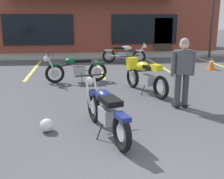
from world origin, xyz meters
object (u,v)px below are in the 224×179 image
motorcycle_blue_standard (76,69)px  person_by_back_row (183,69)px  motorcycle_black_cruiser (144,74)px  traffic_cone (212,63)px  motorcycle_red_sportbike (124,54)px  helmet_on_pavement (47,125)px  motorcycle_foreground_classic (106,111)px

motorcycle_blue_standard → person_by_back_row: size_ratio=1.26×
motorcycle_black_cruiser → traffic_cone: bearing=41.0°
motorcycle_red_sportbike → motorcycle_black_cruiser: 5.28m
helmet_on_pavement → traffic_cone: traffic_cone is taller
motorcycle_foreground_classic → motorcycle_black_cruiser: (1.41, 2.87, 0.07)m
motorcycle_black_cruiser → motorcycle_foreground_classic: bearing=-116.1°
motorcycle_foreground_classic → helmet_on_pavement: bearing=167.3°
motorcycle_red_sportbike → traffic_cone: bearing=-31.2°
traffic_cone → motorcycle_blue_standard: bearing=-163.6°
traffic_cone → helmet_on_pavement: bearing=-136.8°
helmet_on_pavement → motorcycle_foreground_classic: bearing=-12.7°
motorcycle_foreground_classic → motorcycle_blue_standard: bearing=97.1°
motorcycle_foreground_classic → motorcycle_black_cruiser: size_ratio=1.02×
motorcycle_blue_standard → helmet_on_pavement: 4.23m
motorcycle_red_sportbike → person_by_back_row: size_ratio=1.23×
person_by_back_row → helmet_on_pavement: bearing=-160.6°
motorcycle_blue_standard → motorcycle_black_cruiser: bearing=-38.5°
motorcycle_black_cruiser → motorcycle_blue_standard: (-1.96, 1.56, -0.07)m
motorcycle_foreground_classic → person_by_back_row: bearing=34.2°
motorcycle_black_cruiser → traffic_cone: size_ratio=3.82×
helmet_on_pavement → traffic_cone: 8.54m
motorcycle_blue_standard → motorcycle_foreground_classic: bearing=-82.9°
motorcycle_black_cruiser → motorcycle_blue_standard: size_ratio=0.96×
motorcycle_foreground_classic → motorcycle_black_cruiser: same height
motorcycle_foreground_classic → motorcycle_red_sportbike: size_ratio=1.01×
motorcycle_blue_standard → helmet_on_pavement: size_ratio=8.11×
motorcycle_black_cruiser → helmet_on_pavement: size_ratio=7.79×
person_by_back_row → helmet_on_pavement: 3.36m
motorcycle_foreground_classic → motorcycle_red_sportbike: bearing=78.0°
motorcycle_foreground_classic → helmet_on_pavement: (-1.11, 0.25, -0.33)m
motorcycle_blue_standard → helmet_on_pavement: motorcycle_blue_standard is taller
motorcycle_black_cruiser → helmet_on_pavement: bearing=-133.8°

